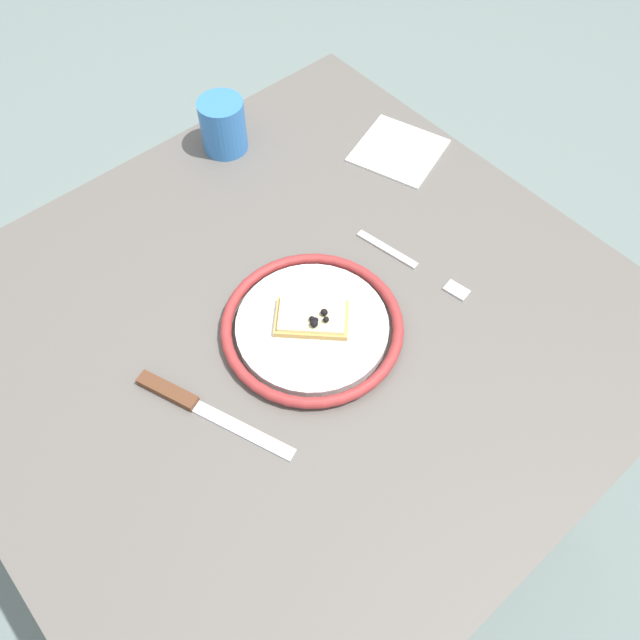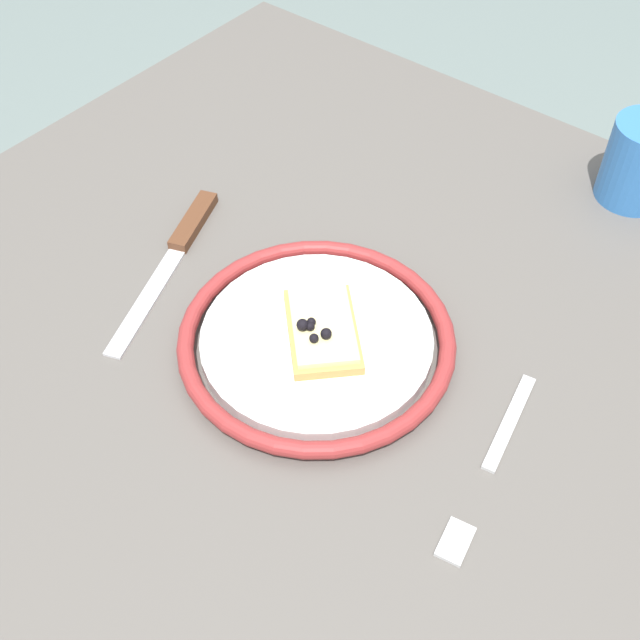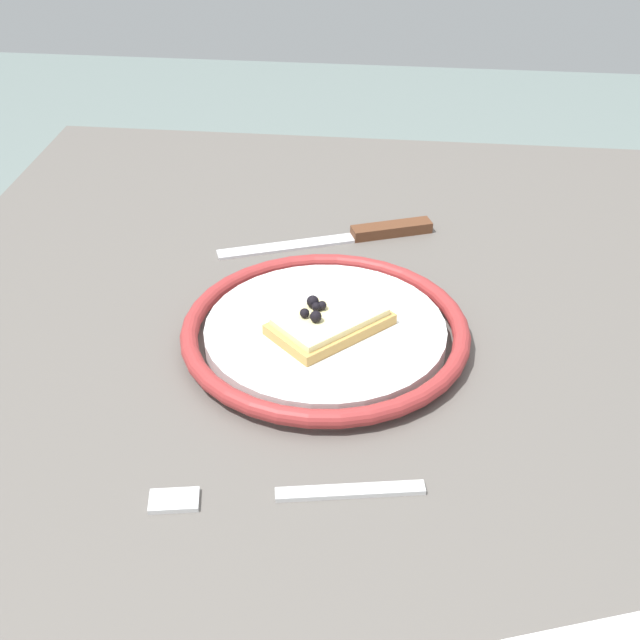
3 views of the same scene
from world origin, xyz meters
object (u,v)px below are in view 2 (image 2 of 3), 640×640
(dining_table, at_px, (324,372))
(plate, at_px, (317,340))
(fork, at_px, (491,464))
(knife, at_px, (181,242))
(pizza_slice_near, at_px, (322,329))

(dining_table, height_order, plate, plate)
(plate, bearing_deg, fork, 177.27)
(dining_table, distance_m, plate, 0.09)
(plate, distance_m, knife, 0.20)
(plate, height_order, knife, plate)
(plate, xyz_separation_m, knife, (0.20, -0.02, -0.01))
(dining_table, bearing_deg, fork, 169.66)
(pizza_slice_near, relative_size, knife, 0.52)
(pizza_slice_near, height_order, fork, pizza_slice_near)
(dining_table, relative_size, pizza_slice_near, 7.95)
(plate, relative_size, pizza_slice_near, 2.21)
(dining_table, height_order, knife, knife)
(dining_table, bearing_deg, pizza_slice_near, 124.10)
(fork, bearing_deg, plate, -2.73)
(pizza_slice_near, bearing_deg, fork, 176.03)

